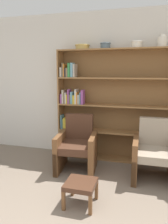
{
  "coord_description": "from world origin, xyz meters",
  "views": [
    {
      "loc": [
        0.62,
        -1.3,
        1.65
      ],
      "look_at": [
        -0.4,
        2.35,
        0.95
      ],
      "focal_mm": 35.0,
      "sensor_mm": 36.0,
      "label": 1
    }
  ],
  "objects": [
    {
      "name": "bowl_brass",
      "position": [
        -0.1,
        2.67,
        2.11
      ],
      "size": [
        0.19,
        0.19,
        0.1
      ],
      "color": "slate",
      "rests_on": "bookshelf"
    },
    {
      "name": "bookshelf",
      "position": [
        -0.01,
        2.7,
        1.0
      ],
      "size": [
        2.31,
        0.3,
        2.05
      ],
      "color": "olive",
      "rests_on": "ground"
    },
    {
      "name": "vase_tall",
      "position": [
        0.86,
        2.67,
        2.14
      ],
      "size": [
        0.16,
        0.16,
        0.21
      ],
      "color": "silver",
      "rests_on": "bookshelf"
    },
    {
      "name": "footstool",
      "position": [
        -0.1,
        1.1,
        0.25
      ],
      "size": [
        0.37,
        0.37,
        0.31
      ],
      "color": "brown",
      "rests_on": "ground"
    },
    {
      "name": "wall_back",
      "position": [
        0.0,
        2.86,
        1.38
      ],
      "size": [
        12.0,
        0.06,
        2.75
      ],
      "color": "silver",
      "rests_on": "ground"
    },
    {
      "name": "armchair_cushioned",
      "position": [
        0.8,
        2.09,
        0.41
      ],
      "size": [
        0.65,
        0.69,
        0.92
      ],
      "rotation": [
        0.0,
        0.0,
        3.15
      ],
      "color": "brown",
      "rests_on": "ground"
    },
    {
      "name": "bowl_copper",
      "position": [
        0.45,
        2.67,
        2.11
      ],
      "size": [
        0.2,
        0.2,
        0.11
      ],
      "color": "silver",
      "rests_on": "bookshelf"
    },
    {
      "name": "bowl_cream",
      "position": [
        -0.52,
        2.67,
        2.1
      ],
      "size": [
        0.27,
        0.27,
        0.09
      ],
      "color": "tan",
      "rests_on": "bookshelf"
    },
    {
      "name": "armchair_leather",
      "position": [
        -0.45,
        2.09,
        0.41
      ],
      "size": [
        0.71,
        0.75,
        0.92
      ],
      "rotation": [
        0.0,
        0.0,
        3.25
      ],
      "color": "brown",
      "rests_on": "ground"
    }
  ]
}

